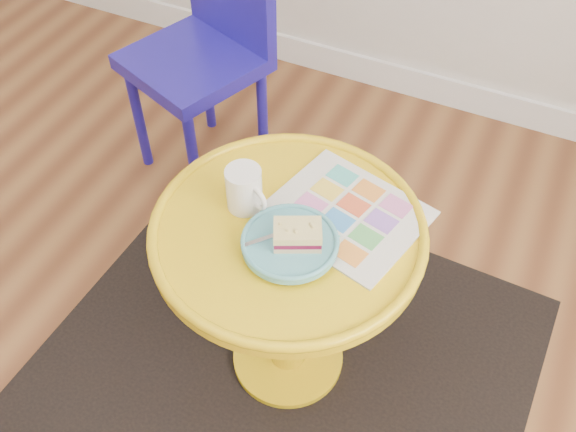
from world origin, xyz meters
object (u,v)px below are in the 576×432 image
at_px(newspaper, 346,213).
at_px(side_table, 288,272).
at_px(chair, 208,39).
at_px(mug, 245,188).
at_px(plate, 290,243).

bearing_deg(newspaper, side_table, -122.71).
bearing_deg(side_table, chair, 131.68).
bearing_deg(mug, chair, 149.61).
bearing_deg(plate, newspaper, 63.71).
distance_m(newspaper, plate, 0.16).
xyz_separation_m(newspaper, mug, (-0.21, -0.07, 0.05)).
height_order(side_table, plate, plate).
distance_m(mug, plate, 0.16).
xyz_separation_m(newspaper, plate, (-0.07, -0.14, 0.02)).
bearing_deg(plate, mug, 153.39).
bearing_deg(mug, plate, -3.56).
bearing_deg(plate, side_table, 119.15).
relative_size(newspaper, mug, 2.89).
relative_size(mug, plate, 0.54).
bearing_deg(mug, newspaper, 41.49).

